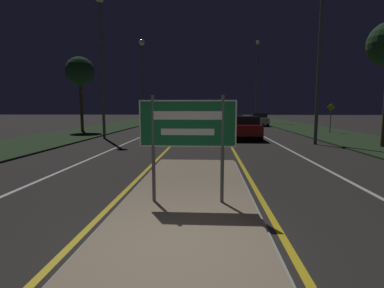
{
  "coord_description": "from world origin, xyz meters",
  "views": [
    {
      "loc": [
        0.42,
        -3.86,
        1.98
      ],
      "look_at": [
        0.0,
        3.46,
        1.08
      ],
      "focal_mm": 28.0,
      "sensor_mm": 36.0,
      "label": 1
    }
  ],
  "objects_px": {
    "streetlight_right_far": "(257,73)",
    "warning_sign": "(331,115)",
    "car_receding_0": "(244,127)",
    "car_receding_2": "(258,119)",
    "streetlight_right_near": "(322,9)",
    "car_receding_1": "(232,122)",
    "streetlight_left_far": "(142,68)",
    "car_approaching_1": "(154,119)",
    "streetlight_left_near": "(101,48)",
    "highway_sign": "(188,128)",
    "car_approaching_2": "(172,116)",
    "car_approaching_0": "(164,126)"
  },
  "relations": [
    {
      "from": "streetlight_right_far",
      "to": "warning_sign",
      "type": "height_order",
      "value": "streetlight_right_far"
    },
    {
      "from": "car_receding_0",
      "to": "warning_sign",
      "type": "distance_m",
      "value": 8.45
    },
    {
      "from": "streetlight_right_far",
      "to": "car_receding_2",
      "type": "xyz_separation_m",
      "value": [
        -0.77,
        -6.59,
        -5.74
      ]
    },
    {
      "from": "streetlight_right_near",
      "to": "car_receding_1",
      "type": "bearing_deg",
      "value": 111.17
    },
    {
      "from": "streetlight_left_far",
      "to": "car_approaching_1",
      "type": "relative_size",
      "value": 1.87
    },
    {
      "from": "streetlight_left_near",
      "to": "streetlight_right_near",
      "type": "xyz_separation_m",
      "value": [
        12.5,
        -2.43,
        1.34
      ]
    },
    {
      "from": "streetlight_left_near",
      "to": "highway_sign",
      "type": "bearing_deg",
      "value": -64.13
    },
    {
      "from": "highway_sign",
      "to": "streetlight_right_far",
      "type": "distance_m",
      "value": 35.1
    },
    {
      "from": "car_receding_0",
      "to": "streetlight_left_far",
      "type": "bearing_deg",
      "value": 128.23
    },
    {
      "from": "car_receding_2",
      "to": "streetlight_left_far",
      "type": "bearing_deg",
      "value": -166.67
    },
    {
      "from": "highway_sign",
      "to": "car_approaching_2",
      "type": "relative_size",
      "value": 0.48
    },
    {
      "from": "highway_sign",
      "to": "warning_sign",
      "type": "xyz_separation_m",
      "value": [
        9.74,
        17.78,
        -0.15
      ]
    },
    {
      "from": "car_receding_1",
      "to": "car_approaching_0",
      "type": "height_order",
      "value": "car_approaching_0"
    },
    {
      "from": "streetlight_right_near",
      "to": "warning_sign",
      "type": "bearing_deg",
      "value": 63.47
    },
    {
      "from": "car_approaching_1",
      "to": "warning_sign",
      "type": "bearing_deg",
      "value": -31.39
    },
    {
      "from": "streetlight_left_near",
      "to": "car_approaching_1",
      "type": "height_order",
      "value": "streetlight_left_near"
    },
    {
      "from": "streetlight_right_far",
      "to": "highway_sign",
      "type": "bearing_deg",
      "value": -100.91
    },
    {
      "from": "streetlight_right_far",
      "to": "car_receding_0",
      "type": "bearing_deg",
      "value": -100.73
    },
    {
      "from": "warning_sign",
      "to": "car_approaching_2",
      "type": "bearing_deg",
      "value": 122.33
    },
    {
      "from": "car_receding_0",
      "to": "car_receding_2",
      "type": "bearing_deg",
      "value": 77.41
    },
    {
      "from": "car_receding_0",
      "to": "streetlight_right_near",
      "type": "bearing_deg",
      "value": -36.84
    },
    {
      "from": "streetlight_right_near",
      "to": "car_receding_2",
      "type": "bearing_deg",
      "value": 91.2
    },
    {
      "from": "highway_sign",
      "to": "streetlight_right_near",
      "type": "distance_m",
      "value": 13.43
    },
    {
      "from": "streetlight_left_far",
      "to": "car_receding_0",
      "type": "relative_size",
      "value": 2.14
    },
    {
      "from": "car_receding_1",
      "to": "car_receding_2",
      "type": "distance_m",
      "value": 7.99
    },
    {
      "from": "streetlight_left_near",
      "to": "warning_sign",
      "type": "height_order",
      "value": "streetlight_left_near"
    },
    {
      "from": "highway_sign",
      "to": "car_approaching_2",
      "type": "bearing_deg",
      "value": 97.55
    },
    {
      "from": "car_receding_2",
      "to": "car_approaching_2",
      "type": "distance_m",
      "value": 18.36
    },
    {
      "from": "streetlight_left_near",
      "to": "car_approaching_0",
      "type": "height_order",
      "value": "streetlight_left_near"
    },
    {
      "from": "streetlight_left_far",
      "to": "highway_sign",
      "type": "bearing_deg",
      "value": -75.56
    },
    {
      "from": "streetlight_left_near",
      "to": "car_approaching_1",
      "type": "distance_m",
      "value": 14.97
    },
    {
      "from": "car_receding_0",
      "to": "car_approaching_2",
      "type": "distance_m",
      "value": 29.83
    },
    {
      "from": "highway_sign",
      "to": "warning_sign",
      "type": "distance_m",
      "value": 20.28
    },
    {
      "from": "streetlight_right_far",
      "to": "car_receding_2",
      "type": "bearing_deg",
      "value": -96.64
    },
    {
      "from": "car_approaching_0",
      "to": "car_approaching_2",
      "type": "distance_m",
      "value": 28.34
    },
    {
      "from": "streetlight_right_far",
      "to": "warning_sign",
      "type": "xyz_separation_m",
      "value": [
        3.17,
        -16.35,
        -5.05
      ]
    },
    {
      "from": "streetlight_left_near",
      "to": "car_approaching_0",
      "type": "xyz_separation_m",
      "value": [
        3.79,
        0.73,
        -4.9
      ]
    },
    {
      "from": "car_receding_0",
      "to": "streetlight_left_near",
      "type": "bearing_deg",
      "value": -178.58
    },
    {
      "from": "car_receding_0",
      "to": "car_approaching_0",
      "type": "xyz_separation_m",
      "value": [
        -5.17,
        0.5,
        0.0
      ]
    },
    {
      "from": "streetlight_right_far",
      "to": "car_approaching_0",
      "type": "height_order",
      "value": "streetlight_right_far"
    },
    {
      "from": "highway_sign",
      "to": "car_receding_2",
      "type": "xyz_separation_m",
      "value": [
        5.81,
        27.54,
        -0.84
      ]
    },
    {
      "from": "car_receding_2",
      "to": "warning_sign",
      "type": "distance_m",
      "value": 10.54
    },
    {
      "from": "streetlight_right_near",
      "to": "car_receding_2",
      "type": "relative_size",
      "value": 2.29
    },
    {
      "from": "car_receding_1",
      "to": "car_approaching_0",
      "type": "relative_size",
      "value": 1.03
    },
    {
      "from": "highway_sign",
      "to": "car_receding_1",
      "type": "relative_size",
      "value": 0.47
    },
    {
      "from": "streetlight_right_far",
      "to": "car_approaching_0",
      "type": "bearing_deg",
      "value": -114.14
    },
    {
      "from": "streetlight_left_far",
      "to": "car_receding_1",
      "type": "bearing_deg",
      "value": -26.4
    },
    {
      "from": "car_receding_0",
      "to": "car_receding_2",
      "type": "relative_size",
      "value": 0.92
    },
    {
      "from": "streetlight_right_near",
      "to": "car_receding_0",
      "type": "relative_size",
      "value": 2.49
    },
    {
      "from": "streetlight_left_near",
      "to": "streetlight_right_far",
      "type": "relative_size",
      "value": 0.84
    }
  ]
}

